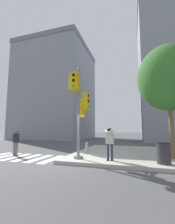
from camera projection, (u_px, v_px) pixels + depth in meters
ground_plane at (67, 163)px, 7.74m from camera, size 160.00×160.00×0.00m
sidewalk_corner at (137, 154)px, 10.01m from camera, size 8.00×8.00×0.18m
crosswalk_stripes at (22, 157)px, 9.28m from camera, size 4.72×2.50×0.01m
traffic_signal_pole at (78, 101)px, 8.32m from camera, size 1.18×1.19×5.03m
person_photographer at (110, 141)px, 7.60m from camera, size 0.50×0.53×1.64m
pedestrian_distant at (16, 142)px, 9.95m from camera, size 0.34×0.20×1.71m
street_tree at (168, 78)px, 8.38m from camera, size 3.34×3.34×6.26m
fire_hydrant at (87, 148)px, 9.82m from camera, size 0.22×0.28×0.70m
trash_bin at (163, 153)px, 6.77m from camera, size 0.62×0.62×0.95m
building_left at (57, 93)px, 29.99m from camera, size 12.55×12.76×17.96m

